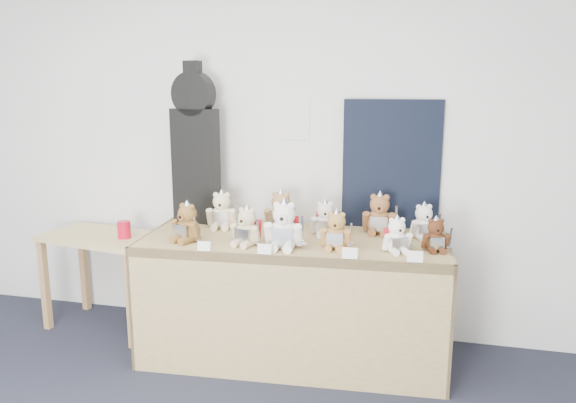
% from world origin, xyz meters
% --- Properties ---
extents(room_shell, '(6.00, 6.00, 6.00)m').
position_xyz_m(room_shell, '(0.51, 2.49, 1.58)').
color(room_shell, silver).
rests_on(room_shell, floor).
extents(display_table, '(2.05, 0.96, 0.83)m').
position_xyz_m(display_table, '(0.62, 1.96, 0.66)').
color(display_table, olive).
rests_on(display_table, floor).
extents(side_table, '(0.95, 0.63, 0.73)m').
position_xyz_m(side_table, '(-0.88, 2.13, 0.61)').
color(side_table, tan).
rests_on(side_table, floor).
extents(guitar_case, '(0.36, 0.15, 1.15)m').
position_xyz_m(guitar_case, '(-0.18, 2.29, 1.40)').
color(guitar_case, black).
rests_on(guitar_case, display_table).
extents(navy_board, '(0.67, 0.06, 0.89)m').
position_xyz_m(navy_board, '(1.20, 2.46, 1.28)').
color(navy_board, black).
rests_on(navy_board, display_table).
extents(red_cup, '(0.09, 0.09, 0.13)m').
position_xyz_m(red_cup, '(-0.67, 2.08, 0.80)').
color(red_cup, red).
rests_on(red_cup, side_table).
extents(teddy_front_far_left, '(0.23, 0.22, 0.28)m').
position_xyz_m(teddy_front_far_left, '(-0.04, 1.79, 0.95)').
color(teddy_front_far_left, brown).
rests_on(teddy_front_far_left, display_table).
extents(teddy_front_left, '(0.22, 0.21, 0.28)m').
position_xyz_m(teddy_front_left, '(0.36, 1.81, 0.94)').
color(teddy_front_left, '#C7B78D').
rests_on(teddy_front_left, display_table).
extents(teddy_front_centre, '(0.27, 0.23, 0.33)m').
position_xyz_m(teddy_front_centre, '(0.60, 1.80, 0.97)').
color(teddy_front_centre, white).
rests_on(teddy_front_centre, display_table).
extents(teddy_front_right, '(0.22, 0.17, 0.27)m').
position_xyz_m(teddy_front_right, '(0.92, 1.86, 0.94)').
color(teddy_front_right, '#A6773F').
rests_on(teddy_front_right, display_table).
extents(teddy_front_far_right, '(0.20, 0.19, 0.24)m').
position_xyz_m(teddy_front_far_right, '(1.28, 1.87, 0.93)').
color(teddy_front_far_right, white).
rests_on(teddy_front_far_right, display_table).
extents(teddy_front_end, '(0.19, 0.17, 0.23)m').
position_xyz_m(teddy_front_end, '(1.51, 1.95, 0.93)').
color(teddy_front_end, '#4D2C1A').
rests_on(teddy_front_end, display_table).
extents(teddy_back_left, '(0.24, 0.21, 0.29)m').
position_xyz_m(teddy_back_left, '(0.06, 2.17, 0.95)').
color(teddy_back_left, beige).
rests_on(teddy_back_left, display_table).
extents(teddy_back_centre_left, '(0.25, 0.21, 0.31)m').
position_xyz_m(teddy_back_centre_left, '(0.47, 2.22, 0.96)').
color(teddy_back_centre_left, '#A27E51').
rests_on(teddy_back_centre_left, display_table).
extents(teddy_back_centre_right, '(0.22, 0.19, 0.26)m').
position_xyz_m(teddy_back_centre_right, '(0.80, 2.16, 0.94)').
color(teddy_back_centre_right, silver).
rests_on(teddy_back_centre_right, display_table).
extents(teddy_back_right, '(0.25, 0.20, 0.31)m').
position_xyz_m(teddy_back_right, '(1.15, 2.28, 0.96)').
color(teddy_back_right, brown).
rests_on(teddy_back_right, display_table).
extents(teddy_back_end, '(0.22, 0.21, 0.26)m').
position_xyz_m(teddy_back_end, '(1.44, 2.22, 0.94)').
color(teddy_back_end, white).
rests_on(teddy_back_end, display_table).
extents(entry_card_a, '(0.08, 0.02, 0.06)m').
position_xyz_m(entry_card_a, '(0.15, 1.61, 0.87)').
color(entry_card_a, silver).
rests_on(entry_card_a, display_table).
extents(entry_card_b, '(0.09, 0.02, 0.06)m').
position_xyz_m(entry_card_b, '(0.52, 1.63, 0.87)').
color(entry_card_b, silver).
rests_on(entry_card_b, display_table).
extents(entry_card_c, '(0.09, 0.03, 0.07)m').
position_xyz_m(entry_card_c, '(1.03, 1.67, 0.87)').
color(entry_card_c, silver).
rests_on(entry_card_c, display_table).
extents(entry_card_d, '(0.09, 0.03, 0.06)m').
position_xyz_m(entry_card_d, '(1.40, 1.69, 0.87)').
color(entry_card_d, silver).
rests_on(entry_card_d, display_table).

